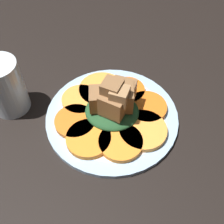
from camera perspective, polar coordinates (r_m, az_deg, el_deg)
table_slab at (r=59.18cm, az=-0.00°, el=-1.86°), size 120.00×120.00×2.00cm
plate at (r=57.96cm, az=-0.00°, el=-0.97°), size 27.14×27.14×1.05cm
carrot_slice_0 at (r=53.75cm, az=-4.78°, el=-5.39°), size 8.66×8.66×1.07cm
carrot_slice_1 at (r=53.16cm, az=1.76°, el=-6.14°), size 8.44×8.44×1.07cm
carrot_slice_2 at (r=54.97cm, az=6.29°, el=-3.68°), size 9.39×9.39×1.07cm
carrot_slice_3 at (r=58.53cm, az=7.07°, el=0.97°), size 8.28×8.28×1.07cm
carrot_slice_4 at (r=61.23cm, az=3.16°, el=4.35°), size 7.52×7.52×1.07cm
carrot_slice_5 at (r=61.36cm, az=-2.11°, el=4.54°), size 9.89×9.89×1.07cm
carrot_slice_6 at (r=59.75cm, az=-6.39°, el=2.47°), size 7.98×7.98×1.07cm
carrot_slice_7 at (r=56.33cm, az=-7.48°, el=-1.91°), size 8.22×8.22×1.07cm
center_pile at (r=54.67cm, az=0.45°, el=1.92°), size 10.93×9.84×9.47cm
fork at (r=61.48cm, az=2.59°, el=4.19°), size 17.72×7.39×0.40cm
water_glass at (r=59.82cm, az=-20.97°, el=4.68°), size 7.60×7.60×11.86cm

